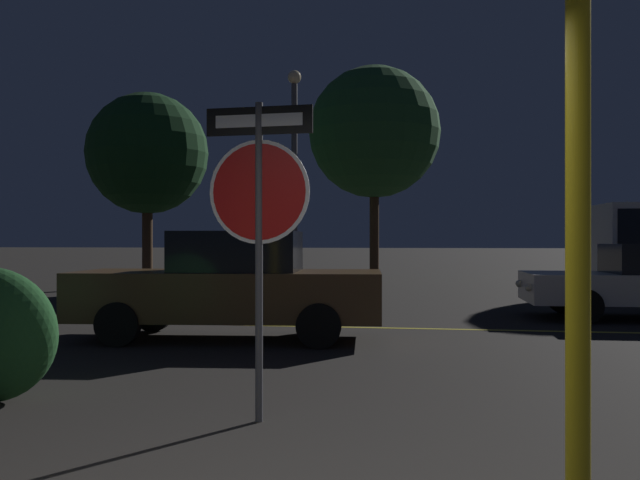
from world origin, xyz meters
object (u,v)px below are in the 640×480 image
Objects in this scene: stop_sign at (259,196)px; street_lamp at (294,161)px; tree_0 at (147,154)px; tree_1 at (374,132)px; passing_car_2 at (231,286)px; yellow_pole_right at (578,235)px.

stop_sign is 0.42× the size of street_lamp.
tree_1 is at bearing 27.22° from tree_0.
stop_sign is 0.55× the size of passing_car_2.
street_lamp is (-4.33, 15.14, 2.08)m from yellow_pole_right.
yellow_pole_right is 7.45m from passing_car_2.
stop_sign is 4.85m from passing_car_2.
street_lamp is at bearing -23.88° from tree_0.
stop_sign is 2.87m from yellow_pole_right.
tree_0 reaches higher than street_lamp.
tree_1 is (-2.68, 20.84, 3.66)m from yellow_pole_right.
street_lamp is at bearing 103.64° from stop_sign.
tree_0 is 7.63m from tree_1.
stop_sign is 17.20m from tree_0.
yellow_pole_right is 0.49× the size of street_lamp.
yellow_pole_right is at bearing -61.60° from tree_0.
stop_sign is at bearing -80.01° from street_lamp.
passing_car_2 is 9.10m from street_lamp.
tree_1 is at bearing 73.83° from street_lamp.
yellow_pole_right is at bearing -82.67° from tree_1.
street_lamp is at bearing -106.17° from tree_1.
yellow_pole_right is at bearing -74.03° from street_lamp.
passing_car_2 is 12.79m from tree_0.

